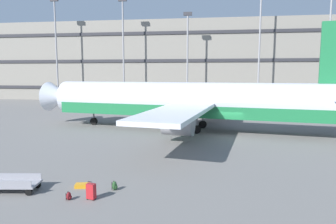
# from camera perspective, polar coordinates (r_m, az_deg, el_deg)

# --- Properties ---
(ground_plane) EXTENTS (600.00, 600.00, 0.00)m
(ground_plane) POSITION_cam_1_polar(r_m,az_deg,el_deg) (32.42, 11.42, -4.36)
(ground_plane) COLOR slate
(terminal_structure) EXTENTS (127.61, 15.53, 18.93)m
(terminal_structure) POSITION_cam_1_polar(r_m,az_deg,el_deg) (78.40, 9.61, 9.30)
(terminal_structure) COLOR gray
(terminal_structure) RESTS_ON ground_plane
(airliner) EXTENTS (38.96, 31.52, 11.45)m
(airliner) POSITION_cam_1_polar(r_m,az_deg,el_deg) (34.41, 4.60, 1.91)
(airliner) COLOR silver
(airliner) RESTS_ON ground_plane
(light_mast_far_left) EXTENTS (1.80, 0.50, 23.12)m
(light_mast_far_left) POSITION_cam_1_polar(r_m,az_deg,el_deg) (74.68, -20.26, 12.00)
(light_mast_far_left) COLOR gray
(light_mast_far_left) RESTS_ON ground_plane
(light_mast_left) EXTENTS (1.80, 0.50, 22.62)m
(light_mast_left) POSITION_cam_1_polar(r_m,az_deg,el_deg) (68.76, -8.39, 12.60)
(light_mast_left) COLOR gray
(light_mast_left) RESTS_ON ground_plane
(light_mast_center_left) EXTENTS (1.80, 0.50, 19.28)m
(light_mast_center_left) POSITION_cam_1_polar(r_m,az_deg,el_deg) (66.08, 3.67, 11.39)
(light_mast_center_left) COLOR gray
(light_mast_center_left) RESTS_ON ground_plane
(light_mast_center_right) EXTENTS (1.80, 0.50, 26.60)m
(light_mast_center_right) POSITION_cam_1_polar(r_m,az_deg,el_deg) (66.98, 16.88, 14.28)
(light_mast_center_right) COLOR gray
(light_mast_center_right) RESTS_ON ground_plane
(light_mast_right) EXTENTS (1.80, 0.50, 25.02)m
(light_mast_right) POSITION_cam_1_polar(r_m,az_deg,el_deg) (70.10, 28.02, 12.76)
(light_mast_right) COLOR gray
(light_mast_right) RESTS_ON ground_plane
(suitcase_large) EXTENTS (0.80, 0.61, 0.22)m
(suitcase_large) POSITION_cam_1_polar(r_m,az_deg,el_deg) (18.36, -15.88, -13.13)
(suitcase_large) COLOR orange
(suitcase_large) RESTS_ON ground_plane
(suitcase_purple) EXTENTS (0.50, 0.38, 0.98)m
(suitcase_purple) POSITION_cam_1_polar(r_m,az_deg,el_deg) (16.51, -14.22, -14.19)
(suitcase_purple) COLOR #B21E23
(suitcase_purple) RESTS_ON ground_plane
(backpack_teal) EXTENTS (0.25, 0.33, 0.47)m
(backpack_teal) POSITION_cam_1_polar(r_m,az_deg,el_deg) (16.83, -18.09, -14.78)
(backpack_teal) COLOR maroon
(backpack_teal) RESTS_ON ground_plane
(backpack_upright) EXTENTS (0.32, 0.33, 0.56)m
(backpack_upright) POSITION_cam_1_polar(r_m,az_deg,el_deg) (17.51, -9.96, -13.49)
(backpack_upright) COLOR #264C26
(backpack_upright) RESTS_ON ground_plane
(baggage_cart) EXTENTS (3.36, 1.63, 0.82)m
(baggage_cart) POSITION_cam_1_polar(r_m,az_deg,el_deg) (18.99, -26.91, -11.94)
(baggage_cart) COLOR gray
(baggage_cart) RESTS_ON ground_plane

